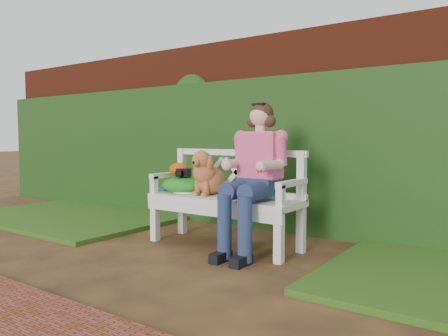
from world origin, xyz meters
The scene contains 11 objects.
ground centered at (0.00, 0.00, 0.00)m, with size 60.00×60.00×0.00m, color #311E15.
brick_wall centered at (0.00, 1.90, 1.10)m, with size 10.00×0.30×2.20m, color #632210.
ivy_hedge centered at (0.00, 1.68, 0.85)m, with size 10.00×0.18×1.70m, color #224215.
grass_left centered at (-2.40, 0.90, 0.03)m, with size 2.60×2.00×0.05m, color #1C3A16.
garden_bench centered at (0.02, 0.74, 0.24)m, with size 1.58×0.60×0.48m, color white, non-canonical shape.
seated_woman centered at (0.40, 0.72, 0.66)m, with size 0.55×0.74×1.31m, color #F15376, non-canonical shape.
dog centered at (-0.17, 0.75, 0.70)m, with size 0.29×0.40×0.44m, color #A48144, non-canonical shape.
tennis_racket centered at (-0.45, 0.73, 0.49)m, with size 0.56×0.23×0.03m, color white, non-canonical shape.
green_bag centered at (-0.48, 0.74, 0.56)m, with size 0.48×0.37×0.16m, color green, non-canonical shape.
camera_item centered at (-0.45, 0.71, 0.69)m, with size 0.13×0.09×0.08m, color black.
baseball_glove centered at (-0.54, 0.74, 0.71)m, with size 0.22×0.16×0.14m, color #CE4C01.
Camera 1 is at (2.39, -2.61, 1.04)m, focal length 35.00 mm.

